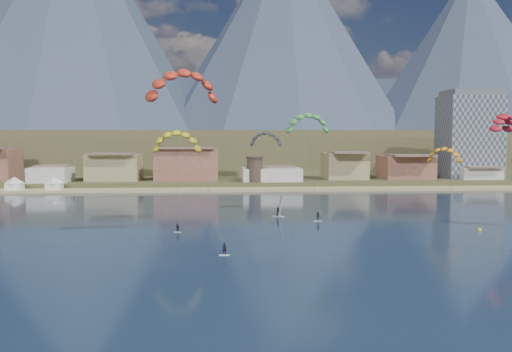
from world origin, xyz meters
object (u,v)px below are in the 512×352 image
at_px(windsurfer, 279,210).
at_px(buoy, 480,230).
at_px(kitesurfer_yellow, 177,138).
at_px(kitesurfer_red, 183,81).
at_px(kitesurfer_green, 308,121).
at_px(watchtower, 255,169).
at_px(apartment_tower, 469,135).

relative_size(windsurfer, buoy, 6.72).
bearing_deg(kitesurfer_yellow, buoy, -14.08).
bearing_deg(kitesurfer_red, kitesurfer_green, 50.81).
xyz_separation_m(kitesurfer_red, windsurfer, (18.49, 24.25, -24.58)).
height_order(kitesurfer_yellow, buoy, kitesurfer_yellow).
height_order(kitesurfer_green, buoy, kitesurfer_green).
bearing_deg(kitesurfer_yellow, watchtower, 74.08).
bearing_deg(kitesurfer_yellow, windsurfer, 14.61).
bearing_deg(windsurfer, buoy, -29.36).
height_order(kitesurfer_red, buoy, kitesurfer_red).
relative_size(apartment_tower, buoy, 45.81).
bearing_deg(watchtower, kitesurfer_yellow, -105.92).
xyz_separation_m(kitesurfer_yellow, buoy, (55.62, -13.95, -16.62)).
bearing_deg(kitesurfer_red, windsurfer, 52.67).
xyz_separation_m(watchtower, buoy, (35.61, -84.07, -6.25)).
bearing_deg(kitesurfer_yellow, kitesurfer_red, -82.15).
bearing_deg(watchtower, windsurfer, -89.05).
relative_size(apartment_tower, kitesurfer_green, 1.29).
relative_size(kitesurfer_green, windsurfer, 5.27).
relative_size(kitesurfer_yellow, kitesurfer_green, 0.84).
distance_m(watchtower, kitesurfer_red, 92.69).
bearing_deg(windsurfer, watchtower, 90.95).
relative_size(watchtower, kitesurfer_yellow, 0.42).
relative_size(kitesurfer_red, kitesurfer_yellow, 1.46).
bearing_deg(kitesurfer_green, apartment_tower, 44.86).
height_order(apartment_tower, watchtower, apartment_tower).
bearing_deg(windsurfer, apartment_tower, 44.89).
bearing_deg(windsurfer, kitesurfer_green, 45.24).
height_order(windsurfer, buoy, windsurfer).
height_order(watchtower, windsurfer, watchtower).
bearing_deg(kitesurfer_red, watchtower, 78.91).
xyz_separation_m(kitesurfer_red, kitesurfer_yellow, (-2.58, 18.75, -9.34)).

